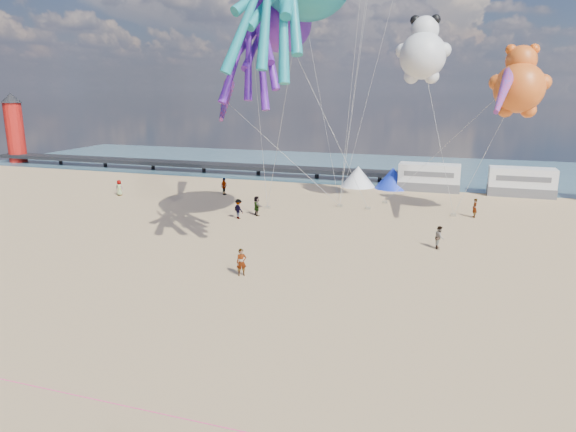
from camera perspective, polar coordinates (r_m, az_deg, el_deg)
The scene contains 27 objects.
ground at distance 23.35m, azimuth -5.86°, elevation -14.61°, with size 120.00×120.00×0.00m, color tan.
water at distance 74.99m, azimuth 11.34°, elevation 5.20°, with size 120.00×120.00×0.00m, color #3B6171.
pier at distance 73.23m, azimuth -12.15°, elevation 5.73°, with size 60.00×3.00×0.50m, color black.
lighthouse at distance 90.17m, azimuth -28.05°, elevation 8.16°, with size 2.60×2.60×9.00m, color #A5140F.
motorhome_0 at distance 59.51m, azimuth 15.40°, elevation 4.17°, with size 6.60×2.50×3.00m, color silver.
motorhome_1 at distance 59.87m, azimuth 24.51°, elevation 3.47°, with size 6.60×2.50×3.00m, color silver.
tent_white at distance 60.43m, azimuth 7.78°, elevation 4.40°, with size 4.00×4.00×2.40m, color white.
tent_blue at distance 59.86m, azimuth 11.55°, elevation 4.16°, with size 4.00×4.00×2.40m, color #1933CC.
rope_line at distance 19.57m, azimuth -12.17°, elevation -21.03°, with size 0.03×0.03×34.00m, color #F2338C.
standing_person at distance 31.51m, azimuth -5.19°, elevation -5.14°, with size 0.62×0.41×1.70m, color tan.
beachgoer_0 at distance 57.69m, azimuth -18.24°, elevation 3.00°, with size 0.61×0.40×1.66m, color #7F6659.
beachgoer_1 at distance 38.18m, azimuth 16.47°, elevation -2.28°, with size 0.80×0.52×1.65m, color #7F6659.
beachgoer_2 at distance 45.12m, azimuth -5.52°, elevation 0.79°, with size 0.85×0.67×1.76m, color #7F6659.
beachgoer_3 at distance 55.57m, azimuth -7.12°, elevation 3.29°, with size 1.18×0.68×1.83m, color #7F6659.
beachgoer_4 at distance 46.15m, azimuth -3.49°, elevation 1.13°, with size 1.04×0.43×1.78m, color #7F6659.
beachgoer_5 at distance 48.28m, azimuth 20.02°, elevation 0.83°, with size 1.58×0.50×1.70m, color #7F6659.
sandbag_a at distance 48.98m, azimuth -2.30°, elevation 0.97°, with size 0.50×0.35×0.22m, color gray.
sandbag_b at distance 49.13m, azimuth 8.86°, elevation 0.85°, with size 0.50×0.35×0.22m, color gray.
sandbag_c at distance 48.29m, azimuth 17.92°, elevation 0.10°, with size 0.50×0.35×0.22m, color gray.
sandbag_d at distance 52.08m, azimuth 10.73°, elevation 1.52°, with size 0.50×0.35×0.22m, color gray.
sandbag_e at distance 49.89m, azimuth 5.75°, elevation 1.15°, with size 0.50×0.35×0.22m, color gray.
kite_octopus_purple at distance 40.51m, azimuth -0.86°, elevation 20.82°, with size 4.09×9.54×10.91m, color #531796, non-canonical shape.
kite_panda at distance 48.86m, azimuth 14.74°, elevation 16.84°, with size 4.94×4.65×6.98m, color silver, non-canonical shape.
kite_teddy_orange at distance 46.85m, azimuth 24.30°, elevation 12.84°, with size 4.89×4.61×6.91m, color orange, non-canonical shape.
windsock_left at distance 46.24m, azimuth -4.17°, elevation 20.46°, with size 1.10×7.74×7.74m, color red, non-canonical shape.
windsock_mid at distance 43.21m, azimuth 22.81°, elevation 12.63°, with size 1.00×6.75×6.75m, color red, non-canonical shape.
windsock_right at distance 40.62m, azimuth -6.96°, elevation 12.59°, with size 0.90×5.47×5.47m, color red, non-canonical shape.
Camera 1 is at (8.49, -18.67, 11.16)m, focal length 32.00 mm.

